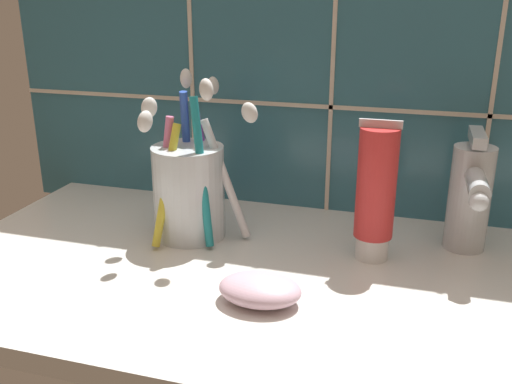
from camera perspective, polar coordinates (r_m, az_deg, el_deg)
The scene contains 6 objects.
sink_counter at distance 58.28cm, azimuth 2.12°, elevation -8.77°, with size 71.81×37.50×2.00cm, color silver.
tile_wall_backsplash at distance 70.36cm, azimuth 6.32°, elevation 12.51°, with size 81.81×1.72×40.21cm.
toothbrush_cup at distance 64.19cm, azimuth -6.67°, elevation 0.53°, with size 12.92×14.91×18.60cm.
toothpaste_tube at distance 58.98cm, azimuth 11.89°, elevation 0.01°, with size 4.20×4.00×14.77cm.
sink_faucet at distance 63.96cm, azimuth 20.66°, elevation -0.22°, with size 4.41×11.91×12.96cm.
soap_bar at distance 52.01cm, azimuth 0.01°, elevation -9.66°, with size 7.59×5.55×2.52cm, color #DBB2C6.
Camera 1 is at (12.59, -49.70, 28.72)cm, focal length 40.00 mm.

